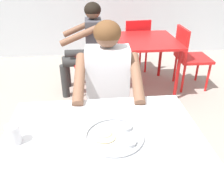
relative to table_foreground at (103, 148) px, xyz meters
The scene contains 10 objects.
table_foreground is the anchor object (origin of this frame).
thali_tray 0.11m from the table_foreground, 16.47° to the right, with size 0.32×0.32×0.03m.
drinking_cup 0.48m from the table_foreground, behind, with size 0.07×0.07×0.11m.
chair_foreground 0.85m from the table_foreground, 83.93° to the left, with size 0.41×0.43×0.87m.
diner_foreground 0.61m from the table_foreground, 82.75° to the left, with size 0.51×0.57×1.23m.
table_background_red 2.06m from the table_foreground, 70.04° to the left, with size 0.77×0.87×0.71m.
chair_red_left 1.93m from the table_foreground, 89.04° to the left, with size 0.44×0.40×0.87m.
chair_red_right 2.32m from the table_foreground, 56.10° to the left, with size 0.44×0.43×0.86m.
chair_red_far 2.63m from the table_foreground, 75.07° to the left, with size 0.44×0.42×0.85m.
patron_background 1.94m from the table_foreground, 92.62° to the left, with size 0.55×0.49×1.19m.
Camera 1 is at (-0.02, -0.98, 1.58)m, focal length 37.17 mm.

